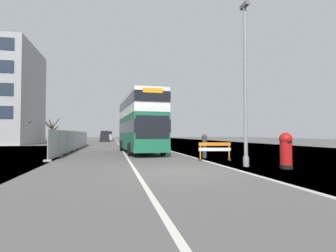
% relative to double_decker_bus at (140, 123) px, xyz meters
% --- Properties ---
extents(ground, '(140.00, 280.00, 0.10)m').
position_rel_double_decker_bus_xyz_m(ground, '(0.98, -11.95, -2.65)').
color(ground, '#565451').
extents(double_decker_bus, '(3.27, 10.92, 4.88)m').
position_rel_double_decker_bus_xyz_m(double_decker_bus, '(0.00, 0.00, 0.00)').
color(double_decker_bus, '#196042').
rests_on(double_decker_bus, ground).
extents(lamppost_foreground, '(0.29, 0.70, 8.24)m').
position_rel_double_decker_bus_xyz_m(lamppost_foreground, '(4.19, -10.93, 1.29)').
color(lamppost_foreground, gray).
rests_on(lamppost_foreground, ground).
extents(red_pillar_postbox, '(0.60, 0.60, 1.69)m').
position_rel_double_decker_bus_xyz_m(red_pillar_postbox, '(5.61, -12.08, -1.67)').
color(red_pillar_postbox, black).
rests_on(red_pillar_postbox, ground).
extents(roadworks_barrier, '(1.96, 0.77, 1.10)m').
position_rel_double_decker_bus_xyz_m(roadworks_barrier, '(3.84, -7.70, -1.89)').
color(roadworks_barrier, orange).
rests_on(roadworks_barrier, ground).
extents(construction_site_fence, '(0.44, 24.00, 1.97)m').
position_rel_double_decker_bus_xyz_m(construction_site_fence, '(-6.03, 5.51, -1.66)').
color(construction_site_fence, '#A8AAAD').
rests_on(construction_site_fence, ground).
extents(car_oncoming_near, '(1.92, 3.82, 1.97)m').
position_rel_double_decker_bus_xyz_m(car_oncoming_near, '(0.16, 18.09, -1.66)').
color(car_oncoming_near, navy).
rests_on(car_oncoming_near, ground).
extents(car_receding_mid, '(2.02, 3.95, 2.24)m').
position_rel_double_decker_bus_xyz_m(car_receding_mid, '(0.43, 27.78, -1.56)').
color(car_receding_mid, silver).
rests_on(car_receding_mid, ground).
extents(car_receding_far, '(2.00, 3.90, 2.33)m').
position_rel_double_decker_bus_xyz_m(car_receding_far, '(-3.94, 35.46, -1.51)').
color(car_receding_far, black).
rests_on(car_receding_far, ground).
extents(car_far_side, '(2.00, 3.93, 2.34)m').
position_rel_double_decker_bus_xyz_m(car_far_side, '(-3.24, 44.26, -1.51)').
color(car_far_side, gray).
rests_on(car_far_side, ground).
extents(bare_tree_far_verge_near, '(2.56, 2.39, 4.49)m').
position_rel_double_decker_bus_xyz_m(bare_tree_far_verge_near, '(-12.77, 27.17, -0.48)').
color(bare_tree_far_verge_near, '#4C3D2D').
rests_on(bare_tree_far_verge_near, ground).
extents(bare_tree_far_verge_mid, '(2.26, 2.14, 4.41)m').
position_rel_double_decker_bus_xyz_m(bare_tree_far_verge_mid, '(-15.57, 20.94, -0.23)').
color(bare_tree_far_verge_mid, '#4C3D2D').
rests_on(bare_tree_far_verge_mid, ground).
extents(pedestrian_at_kerb, '(0.34, 0.34, 1.74)m').
position_rel_double_decker_bus_xyz_m(pedestrian_at_kerb, '(3.79, -5.98, -1.72)').
color(pedestrian_at_kerb, '#2D3342').
rests_on(pedestrian_at_kerb, ground).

